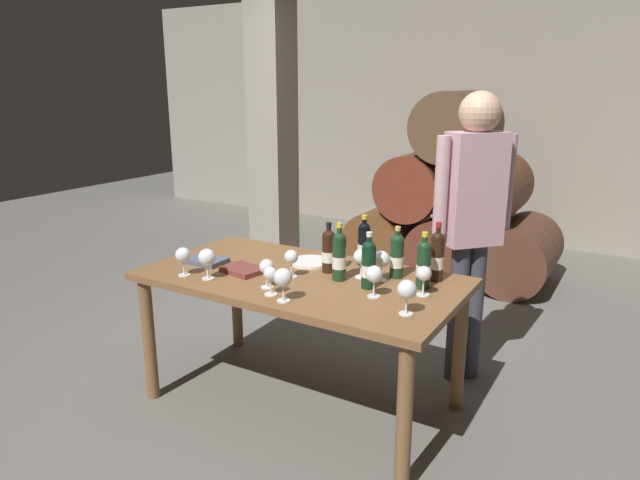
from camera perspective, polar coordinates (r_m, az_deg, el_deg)
The scene contains 27 objects.
ground_plane at distance 3.36m, azimuth -1.81°, elevation -15.93°, with size 14.00×14.00×0.00m, color #66635E.
cellar_back_wall at distance 6.80m, azimuth 17.81°, elevation 11.78°, with size 10.00×0.24×2.80m, color gray.
barrel_stack at distance 5.36m, azimuth 13.20°, elevation 3.34°, with size 1.86×0.90×1.69m.
stone_pillar at distance 4.95m, azimuth -4.78°, elevation 10.17°, with size 0.32×0.32×2.60m, color gray.
dining_table at distance 3.07m, azimuth -1.91°, elevation -5.21°, with size 1.70×0.90×0.76m.
wine_bottle_0 at distance 2.93m, azimuth 1.95°, elevation -1.58°, with size 0.07×0.07×0.31m.
wine_bottle_1 at distance 2.98m, azimuth 11.67°, elevation -1.55°, with size 0.07×0.07×0.31m.
wine_bottle_2 at distance 2.86m, azimuth 10.37°, elevation -2.38°, with size 0.07×0.07×0.29m.
wine_bottle_3 at distance 3.06m, azimuth 0.87°, elevation -1.06°, with size 0.07×0.07×0.28m.
wine_bottle_4 at distance 3.00m, azimuth 7.74°, elevation -1.54°, with size 0.07×0.07×0.28m.
wine_bottle_5 at distance 2.83m, azimuth 4.91°, elevation -2.41°, with size 0.07×0.07×0.29m.
wine_bottle_6 at distance 3.20m, azimuth 4.45°, elevation -0.30°, with size 0.07×0.07×0.29m.
wine_glass_0 at distance 2.99m, azimuth -2.91°, elevation -1.81°, with size 0.07×0.07×0.15m.
wine_glass_1 at distance 3.09m, azimuth -13.60°, elevation -1.55°, with size 0.08×0.08×0.16m.
wine_glass_2 at distance 2.53m, azimuth 8.72°, elevation -5.02°, with size 0.09×0.09×0.16m.
wine_glass_3 at distance 3.01m, azimuth -11.29°, elevation -1.78°, with size 0.09×0.09×0.16m.
wine_glass_4 at distance 2.94m, azimuth 6.21°, elevation -2.00°, with size 0.09×0.09×0.16m.
wine_glass_5 at distance 2.72m, azimuth 5.46°, elevation -3.52°, with size 0.08×0.08×0.16m.
wine_glass_6 at distance 2.77m, azimuth 10.39°, elevation -3.45°, with size 0.07×0.07×0.15m.
wine_glass_7 at distance 2.65m, azimuth -3.73°, elevation -3.86°, with size 0.09×0.09×0.16m.
wine_glass_8 at distance 2.84m, azimuth -5.38°, elevation -2.79°, with size 0.07×0.07×0.15m.
wine_glass_9 at distance 2.74m, azimuth -5.01°, elevation -3.52°, with size 0.07×0.07×0.14m.
wine_glass_10 at distance 2.98m, azimuth 4.15°, elevation -1.77°, with size 0.08×0.08×0.16m.
tasting_notebook at distance 3.31m, azimuth -11.36°, elevation -2.04°, with size 0.22×0.16×0.03m, color #4C5670.
leather_ledger at distance 3.11m, azimuth -7.75°, elevation -2.99°, with size 0.22×0.16×0.03m, color brown.
serving_plate at distance 3.24m, azimuth -0.98°, elevation -2.21°, with size 0.24×0.24×0.01m, color white.
sommelier_presenting at distance 3.36m, azimuth 15.09°, elevation 2.76°, with size 0.36×0.39×1.72m.
Camera 1 is at (1.55, -2.42, 1.75)m, focal length 31.86 mm.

